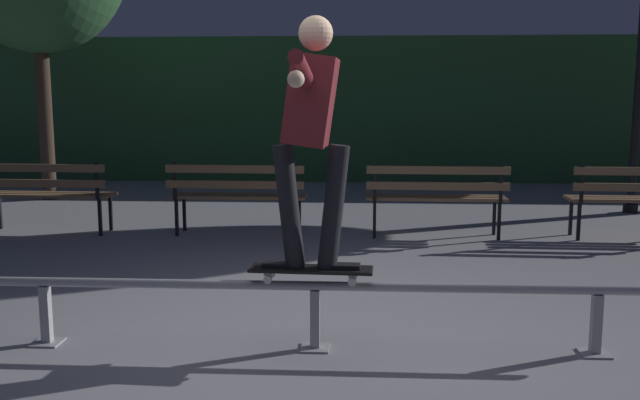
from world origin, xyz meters
name	(u,v)px	position (x,y,z in m)	size (l,w,h in m)	color
ground_plane	(316,340)	(0.00, 0.00, 0.00)	(90.00, 90.00, 0.00)	gray
hedge_backdrop	(344,110)	(0.00, 9.25, 1.38)	(24.00, 1.20, 2.76)	#2D5B33
grind_rail	(315,296)	(0.00, -0.15, 0.35)	(4.16, 0.18, 0.45)	#9E9EA3
skateboard	(311,270)	(-0.02, -0.15, 0.52)	(0.79, 0.24, 0.09)	black
skateboarder	(311,122)	(-0.02, -0.15, 1.46)	(0.62, 1.41, 1.56)	black
park_bench_leftmost	(44,189)	(-3.44, 3.43, 0.54)	(1.61, 0.46, 0.88)	black
park_bench_left_center	(237,190)	(-1.13, 3.43, 0.54)	(1.61, 0.46, 0.88)	black
park_bench_right_center	(436,192)	(1.17, 3.43, 0.54)	(1.61, 0.46, 0.88)	black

